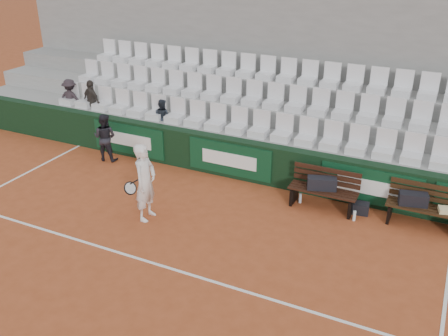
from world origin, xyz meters
The scene contains 23 objects.
ground centered at (0.00, 0.00, 0.00)m, with size 80.00×80.00×0.00m, color #A84A26.
court_baseline centered at (0.00, 0.00, 0.00)m, with size 18.00×0.06×0.01m, color white.
back_barrier centered at (0.07, 3.99, 0.50)m, with size 18.00×0.34×1.00m.
grandstand_tier_front centered at (0.00, 4.62, 0.50)m, with size 18.00×0.95×1.00m, color #979794.
grandstand_tier_mid centered at (0.00, 5.58, 0.72)m, with size 18.00×0.95×1.45m, color #979794.
grandstand_tier_back centered at (0.00, 6.53, 0.95)m, with size 18.00×0.95×1.90m, color gray.
grandstand_rear_wall centered at (0.00, 7.15, 2.20)m, with size 18.00×0.30×4.40m, color gray.
seat_row_front centered at (0.00, 4.45, 1.31)m, with size 11.90×0.44×0.63m, color silver.
seat_row_mid centered at (0.00, 5.40, 1.77)m, with size 11.90×0.44×0.63m, color silver.
seat_row_back centered at (0.00, 6.35, 2.21)m, with size 11.90×0.44×0.63m, color silver.
bench_left centered at (2.28, 3.38, 0.23)m, with size 1.50×0.56×0.45m, color black.
bench_right centered at (4.37, 3.53, 0.23)m, with size 1.50×0.56×0.45m, color #351F10.
sports_bag_left centered at (2.23, 3.42, 0.59)m, with size 0.63×0.27×0.27m, color black.
sports_bag_right centered at (4.13, 3.54, 0.58)m, with size 0.57×0.26×0.26m, color black.
towel centered at (4.80, 3.52, 0.50)m, with size 0.33×0.24×0.09m, color beige.
sports_bag_ground centered at (3.08, 3.51, 0.13)m, with size 0.41×0.25×0.25m, color black.
water_bottle_near centered at (1.78, 3.40, 0.11)m, with size 0.06×0.06×0.23m, color silver.
water_bottle_far centered at (3.05, 3.15, 0.12)m, with size 0.06×0.06×0.23m, color silver.
tennis_player centered at (-0.97, 1.35, 0.85)m, with size 0.71×0.64×1.70m.
ball_kid centered at (-3.67, 3.43, 0.65)m, with size 0.63×0.49×1.30m, color black.
spectator_a centered at (-5.68, 4.50, 1.59)m, with size 0.76×0.44×1.18m, color black.
spectator_b centered at (-4.90, 4.50, 1.62)m, with size 0.72×0.30×1.24m, color #2E2925.
spectator_c centered at (-2.53, 4.50, 1.50)m, with size 0.48×0.38×1.00m, color black.
Camera 1 is at (4.52, -6.29, 5.53)m, focal length 40.00 mm.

